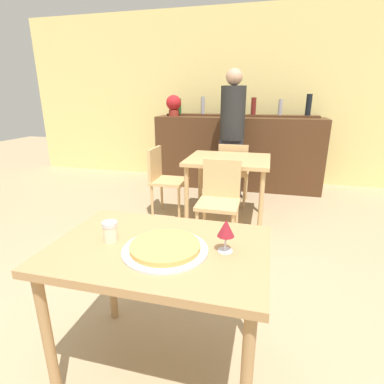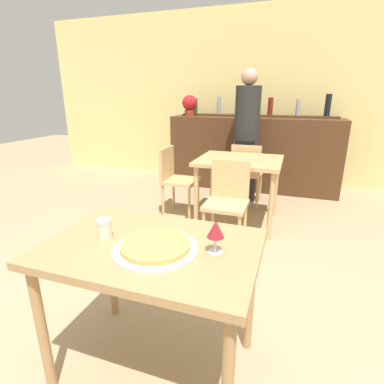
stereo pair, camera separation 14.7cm
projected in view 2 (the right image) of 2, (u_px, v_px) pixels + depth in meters
ground_plane at (157, 364)px, 1.70m from camera, size 16.00×16.00×0.00m
wall_back at (260, 98)px, 4.96m from camera, size 8.00×0.05×2.80m
dining_table_near at (152, 261)px, 1.49m from camera, size 1.04×0.72×0.76m
dining_table_far at (239, 167)px, 3.39m from camera, size 0.93×0.80×0.77m
bar_counter at (253, 153)px, 4.77m from camera, size 2.60×0.56×1.12m
bar_back_shelf at (259, 112)px, 4.69m from camera, size 2.39×0.24×0.34m
chair_far_side_front at (228, 197)px, 2.93m from camera, size 0.40×0.40×0.85m
chair_far_side_back at (246, 170)px, 3.97m from camera, size 0.40×0.40×0.85m
chair_far_side_left at (175, 176)px, 3.69m from camera, size 0.40×0.40×0.85m
pizza_tray at (155, 247)px, 1.40m from camera, size 0.40×0.40×0.04m
cheese_shaker at (105, 228)px, 1.51m from camera, size 0.07×0.07×0.10m
person_standing at (247, 131)px, 4.13m from camera, size 0.34×0.34×1.79m
wine_glass at (216, 230)px, 1.35m from camera, size 0.08×0.08×0.16m
potted_plant at (190, 104)px, 4.81m from camera, size 0.24×0.24×0.33m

